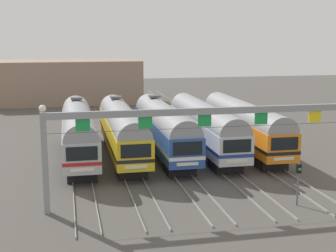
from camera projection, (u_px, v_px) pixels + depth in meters
name	position (u px, v px, depth m)	size (l,w,h in m)	color
ground_plane	(164.00, 155.00, 45.98)	(160.00, 160.00, 0.00)	#4C4944
track_bed	(138.00, 123.00, 62.32)	(17.31, 70.00, 0.15)	gray
commuter_train_stainless	(78.00, 130.00, 43.89)	(2.88, 18.06, 5.05)	#B2B5BA
commuter_train_yellow	(122.00, 128.00, 44.69)	(2.88, 18.06, 5.05)	gold
commuter_train_blue	(164.00, 127.00, 45.48)	(2.88, 18.06, 5.05)	#284C9E
commuter_train_silver	(205.00, 125.00, 46.27)	(2.88, 18.06, 4.77)	silver
commuter_train_orange	(244.00, 124.00, 47.07)	(2.88, 18.06, 4.77)	orange
catenary_gantry	(205.00, 126.00, 32.03)	(21.05, 0.44, 6.97)	gray
yard_signal_mast	(298.00, 176.00, 32.01)	(0.28, 0.35, 2.87)	#59595E
maintenance_building	(64.00, 82.00, 80.15)	(24.94, 10.00, 6.99)	gray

